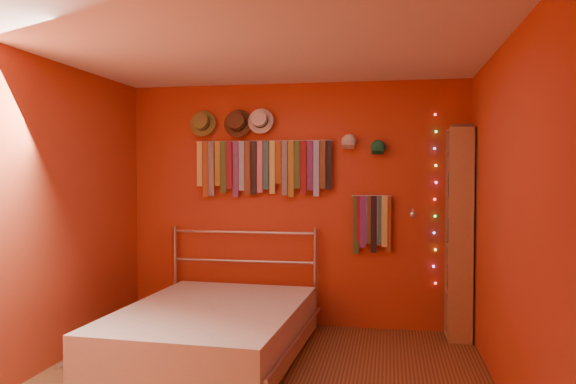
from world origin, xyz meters
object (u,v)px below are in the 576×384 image
Objects in this scene: tie_rack at (263,165)px; bookshelf at (464,232)px; reading_lamp at (413,214)px; bed at (212,330)px.

tie_rack is 0.72× the size of bookshelf.
bookshelf reaches higher than reading_lamp.
bookshelf is (1.99, -0.16, -0.64)m from tie_rack.
bed is (-0.20, -1.10, -1.42)m from tie_rack.
tie_rack is at bearing 175.54° from bookshelf.
tie_rack is at bearing 173.45° from reading_lamp.
bookshelf reaches higher than tie_rack.
bed is (-1.71, -0.93, -0.95)m from reading_lamp.
bookshelf is at bearing 2.21° from reading_lamp.
tie_rack reaches higher than bed.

